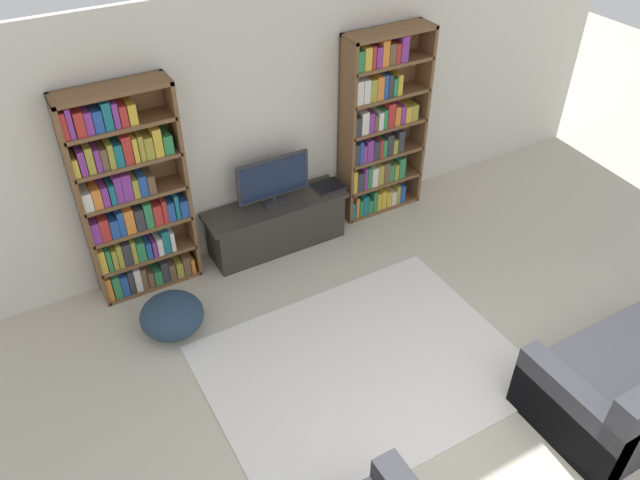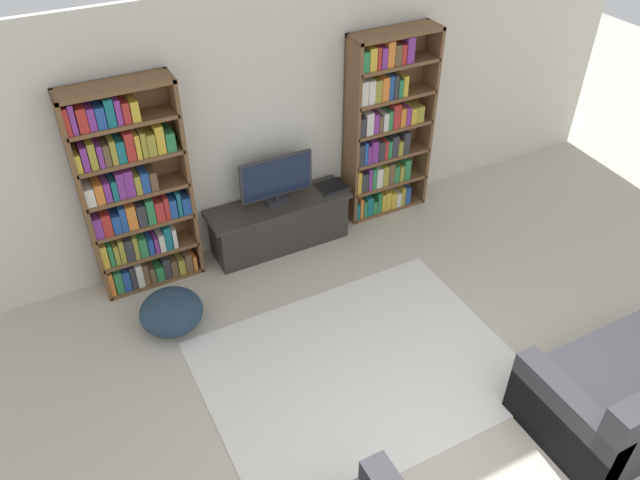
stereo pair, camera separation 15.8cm
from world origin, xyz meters
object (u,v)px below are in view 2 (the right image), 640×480
object	(u,v)px
bookshelf_right	(383,129)
television	(276,179)
laptop	(332,186)
beanbag_ottoman	(171,312)
bookshelf_left	(133,195)
tv_stand	(280,224)

from	to	relation	value
bookshelf_right	television	bearing A→B (deg)	-176.59
laptop	beanbag_ottoman	distance (m)	2.12
bookshelf_left	bookshelf_right	distance (m)	2.66
laptop	tv_stand	bearing A→B (deg)	179.85
bookshelf_right	laptop	distance (m)	0.81
television	beanbag_ottoman	size ratio (longest dim) A/B	1.36
laptop	beanbag_ottoman	bearing A→B (deg)	-161.86
laptop	television	bearing A→B (deg)	177.69
bookshelf_left	television	xyz separation A→B (m)	(1.38, -0.08, -0.18)
beanbag_ottoman	television	bearing A→B (deg)	26.33
bookshelf_left	bookshelf_right	xyz separation A→B (m)	(2.66, 0.00, 0.01)
tv_stand	television	world-z (taller)	television
television	tv_stand	bearing A→B (deg)	-90.00
tv_stand	television	xyz separation A→B (m)	(-0.00, 0.02, 0.53)
beanbag_ottoman	tv_stand	bearing A→B (deg)	25.53
tv_stand	laptop	world-z (taller)	laptop
laptop	beanbag_ottoman	world-z (taller)	laptop
bookshelf_left	laptop	world-z (taller)	bookshelf_left
tv_stand	laptop	bearing A→B (deg)	-0.15
bookshelf_left	beanbag_ottoman	distance (m)	1.10
bookshelf_left	tv_stand	world-z (taller)	bookshelf_left
bookshelf_right	laptop	world-z (taller)	bookshelf_right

